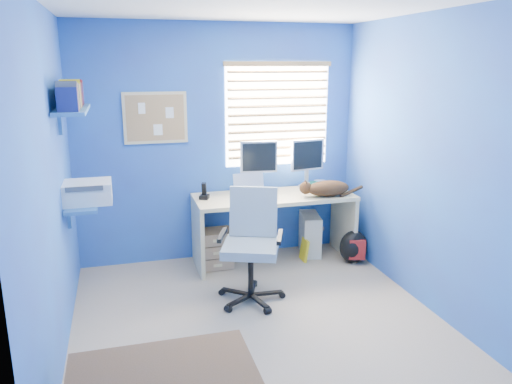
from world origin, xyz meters
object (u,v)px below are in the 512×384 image
object	(u,v)px
cat	(328,188)
office_chair	(251,260)
laptop	(252,187)
desk	(274,229)
tower_pc	(310,234)

from	to	relation	value
cat	office_chair	bearing A→B (deg)	-140.34
laptop	desk	bearing A→B (deg)	0.82
laptop	cat	distance (m)	0.79
tower_pc	office_chair	size ratio (longest dim) A/B	0.45
desk	laptop	world-z (taller)	laptop
tower_pc	desk	bearing A→B (deg)	-153.50
tower_pc	office_chair	xyz separation A→B (m)	(-0.93, -0.92, 0.15)
cat	office_chair	world-z (taller)	office_chair
laptop	tower_pc	distance (m)	0.96
laptop	office_chair	world-z (taller)	office_chair
tower_pc	cat	bearing A→B (deg)	-66.31
desk	office_chair	world-z (taller)	office_chair
desk	tower_pc	xyz separation A→B (m)	(0.47, 0.13, -0.14)
office_chair	desk	bearing A→B (deg)	59.90
desk	tower_pc	size ratio (longest dim) A/B	3.72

